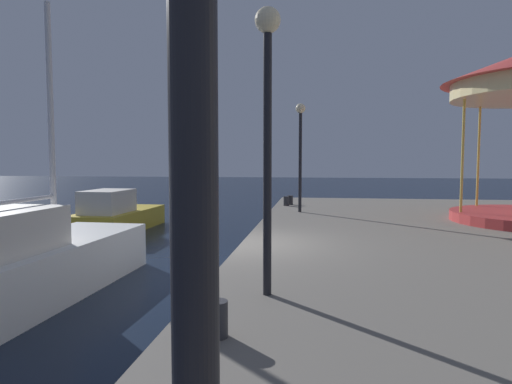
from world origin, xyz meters
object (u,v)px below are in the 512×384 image
object	(u,v)px
lamp_post_mid_promenade	(268,99)
bollard_center	(290,200)
lamp_post_far_end	(300,137)
bollard_north	(217,319)
motorboat_yellow	(117,216)
bollard_south	(286,201)
sailboat_white	(33,263)

from	to	relation	value
lamp_post_mid_promenade	bollard_center	bearing A→B (deg)	91.80
lamp_post_far_end	bollard_north	world-z (taller)	lamp_post_far_end
motorboat_yellow	bollard_south	xyz separation A→B (m)	(6.38, 2.62, 0.40)
lamp_post_far_end	bollard_north	bearing A→B (deg)	-92.40
bollard_south	lamp_post_far_end	bearing A→B (deg)	-73.58
lamp_post_mid_promenade	bollard_north	size ratio (longest dim) A/B	10.06
motorboat_yellow	bollard_center	xyz separation A→B (m)	(6.52, 3.10, 0.40)
bollard_south	sailboat_white	bearing A→B (deg)	-111.87
sailboat_white	bollard_south	xyz separation A→B (m)	(4.28, 10.65, 0.28)
lamp_post_mid_promenade	sailboat_white	bearing A→B (deg)	160.97
lamp_post_mid_promenade	bollard_north	bearing A→B (deg)	-103.55
lamp_post_far_end	bollard_center	bearing A→B (deg)	100.82
lamp_post_far_end	bollard_south	world-z (taller)	lamp_post_far_end
bollard_north	sailboat_white	bearing A→B (deg)	143.98
lamp_post_far_end	bollard_north	xyz separation A→B (m)	(-0.49, -11.67, -2.57)
sailboat_white	lamp_post_far_end	xyz separation A→B (m)	(4.93, 8.44, 2.85)
bollard_north	motorboat_yellow	bearing A→B (deg)	120.18
lamp_post_mid_promenade	bollard_center	size ratio (longest dim) A/B	10.06
lamp_post_mid_promenade	lamp_post_far_end	xyz separation A→B (m)	(0.11, 10.10, -0.01)
sailboat_white	lamp_post_far_end	world-z (taller)	sailboat_white
motorboat_yellow	bollard_south	distance (m)	6.91
sailboat_white	lamp_post_mid_promenade	xyz separation A→B (m)	(4.82, -1.66, 2.86)
motorboat_yellow	bollard_north	bearing A→B (deg)	-59.82
motorboat_yellow	bollard_north	distance (m)	13.03
lamp_post_far_end	lamp_post_mid_promenade	bearing A→B (deg)	-90.64
lamp_post_far_end	bollard_center	world-z (taller)	lamp_post_far_end
lamp_post_mid_promenade	motorboat_yellow	bearing A→B (deg)	125.54
motorboat_yellow	bollard_north	xyz separation A→B (m)	(6.55, -11.26, 0.40)
lamp_post_far_end	bollard_center	size ratio (longest dim) A/B	10.02
motorboat_yellow	lamp_post_mid_promenade	distance (m)	12.28
bollard_north	lamp_post_mid_promenade	bearing A→B (deg)	76.45
bollard_north	bollard_center	xyz separation A→B (m)	(-0.02, 14.35, 0.00)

